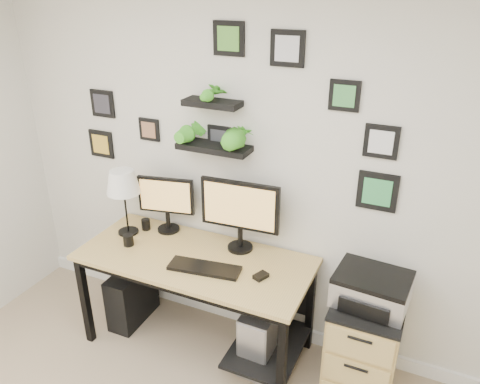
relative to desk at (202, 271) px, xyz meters
The scene contains 14 objects.
room 0.72m from the desk, 47.80° to the left, with size 4.00×4.00×4.00m.
desk is the anchor object (origin of this frame).
monitor_left 0.58m from the desk, 152.43° to the left, with size 0.42×0.19×0.43m.
monitor_right 0.51m from the desk, 42.52° to the left, with size 0.55×0.19×0.51m.
keyboard 0.22m from the desk, 54.98° to the right, with size 0.47×0.15×0.02m, color black.
mouse 0.49m from the desk, ahead, with size 0.06×0.09×0.03m, color black.
table_lamp 0.83m from the desk, behind, with size 0.24×0.24×0.50m.
mug 0.57m from the desk, behind, with size 0.07×0.07×0.08m, color black.
pen_cup 0.60m from the desk, 164.69° to the left, with size 0.06×0.06×0.08m, color black.
pc_tower_black 0.76m from the desk, behind, with size 0.19×0.44×0.44m, color black.
pc_tower_grey 0.61m from the desk, ahead, with size 0.22×0.49×0.48m.
file_cabinet 1.17m from the desk, ahead, with size 0.43×0.53×0.67m.
printer 1.14m from the desk, ahead, with size 0.46×0.38×0.20m.
wall_decor 1.05m from the desk, 81.62° to the left, with size 2.31×0.18×1.07m.
Camera 1 is at (1.07, -0.70, 2.48)m, focal length 35.00 mm.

